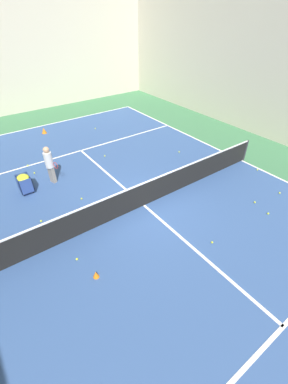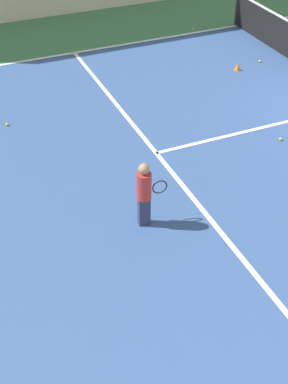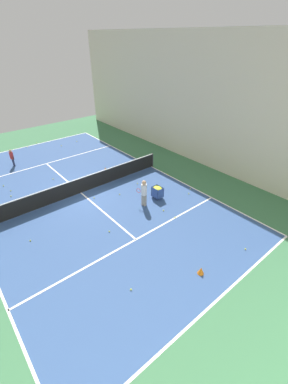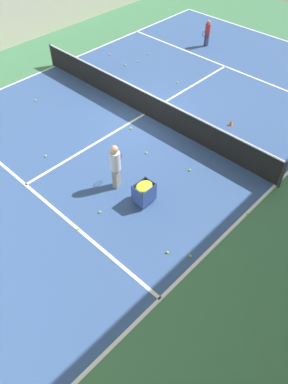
% 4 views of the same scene
% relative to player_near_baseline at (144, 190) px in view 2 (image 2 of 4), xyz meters
% --- Properties ---
extents(line_sideline_left, '(0.10, 20.44, 0.00)m').
position_rel_player_near_baseline_xyz_m(line_sideline_left, '(-7.95, 6.78, -0.75)').
color(line_sideline_left, white).
rests_on(line_sideline_left, ground).
extents(line_service_near, '(11.83, 0.10, 0.00)m').
position_rel_player_near_baseline_xyz_m(line_service_near, '(-2.03, 1.16, -0.75)').
color(line_service_near, white).
rests_on(line_service_near, ground).
extents(player_near_baseline, '(0.28, 0.60, 1.32)m').
position_rel_player_near_baseline_xyz_m(player_near_baseline, '(0.00, 0.00, 0.00)').
color(player_near_baseline, '#2D3351').
rests_on(player_near_baseline, ground).
extents(training_cone_1, '(0.18, 0.18, 0.21)m').
position_rel_player_near_baseline_xyz_m(training_cone_1, '(-4.98, 5.00, -0.65)').
color(training_cone_1, orange).
rests_on(training_cone_1, ground).
extents(tennis_ball_3, '(0.07, 0.07, 0.07)m').
position_rel_player_near_baseline_xyz_m(tennis_ball_3, '(-8.18, 5.27, -0.72)').
color(tennis_ball_3, yellow).
rests_on(tennis_ball_3, ground).
extents(tennis_ball_9, '(0.07, 0.07, 0.07)m').
position_rel_player_near_baseline_xyz_m(tennis_ball_9, '(-7.97, 8.51, -0.72)').
color(tennis_ball_9, yellow).
rests_on(tennis_ball_9, ground).
extents(tennis_ball_17, '(0.07, 0.07, 0.07)m').
position_rel_player_near_baseline_xyz_m(tennis_ball_17, '(-4.49, -1.58, -0.72)').
color(tennis_ball_17, yellow).
rests_on(tennis_ball_17, ground).
extents(tennis_ball_18, '(0.07, 0.07, 0.07)m').
position_rel_player_near_baseline_xyz_m(tennis_ball_18, '(-5.17, 5.86, -0.72)').
color(tennis_ball_18, yellow).
rests_on(tennis_ball_18, ground).
extents(tennis_ball_20, '(0.07, 0.07, 0.07)m').
position_rel_player_near_baseline_xyz_m(tennis_ball_20, '(-1.39, 3.95, -0.72)').
color(tennis_ball_20, yellow).
rests_on(tennis_ball_20, ground).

